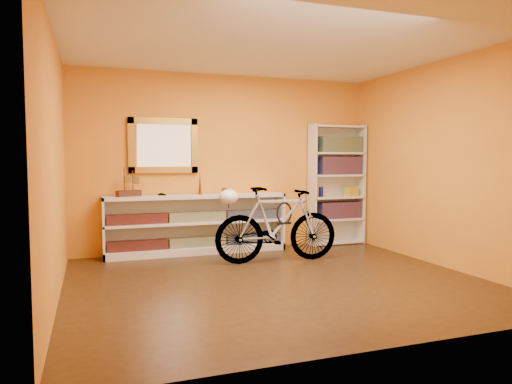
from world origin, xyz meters
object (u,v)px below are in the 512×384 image
object	(u,v)px
bicycle	(277,224)
bookcase	(337,185)
helmet	(229,197)
console_unit	(197,224)

from	to	relation	value
bicycle	bookcase	bearing A→B (deg)	-52.53
bicycle	helmet	xyz separation A→B (m)	(-0.65, 0.04, 0.38)
bookcase	bicycle	bearing A→B (deg)	-146.27
console_unit	bookcase	xyz separation A→B (m)	(2.27, 0.03, 0.52)
bookcase	bicycle	size ratio (longest dim) A/B	1.12
console_unit	bicycle	size ratio (longest dim) A/B	1.53
bicycle	console_unit	bearing A→B (deg)	47.46
helmet	bicycle	bearing A→B (deg)	-3.75
console_unit	bookcase	size ratio (longest dim) A/B	1.37
console_unit	bicycle	bearing A→B (deg)	-46.28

